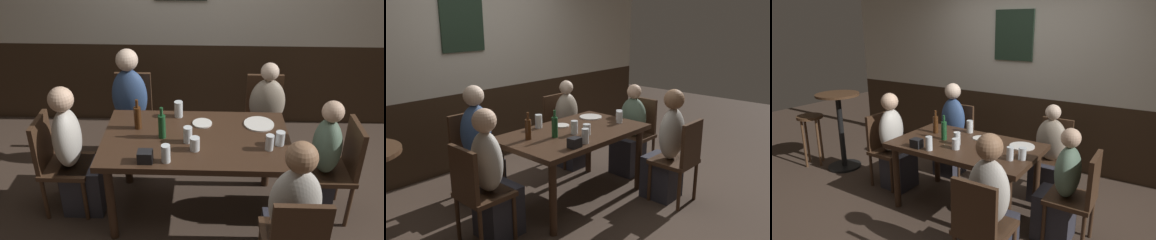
# 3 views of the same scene
# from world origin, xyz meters

# --- Properties ---
(ground_plane) EXTENTS (12.00, 12.00, 0.00)m
(ground_plane) POSITION_xyz_m (0.00, 0.00, 0.00)
(ground_plane) COLOR #423328
(wall_back) EXTENTS (6.40, 0.13, 2.60)m
(wall_back) POSITION_xyz_m (-0.00, 1.65, 1.30)
(wall_back) COLOR #332316
(wall_back) RESTS_ON ground_plane
(dining_table) EXTENTS (1.50, 0.89, 0.74)m
(dining_table) POSITION_xyz_m (0.00, 0.00, 0.65)
(dining_table) COLOR #382316
(dining_table) RESTS_ON ground_plane
(chair_right_far) EXTENTS (0.40, 0.40, 0.88)m
(chair_right_far) POSITION_xyz_m (0.66, 0.86, 0.50)
(chair_right_far) COLOR #422B1C
(chair_right_far) RESTS_ON ground_plane
(chair_head_east) EXTENTS (0.40, 0.40, 0.88)m
(chair_head_east) POSITION_xyz_m (1.17, 0.00, 0.50)
(chair_head_east) COLOR #422B1C
(chair_head_east) RESTS_ON ground_plane
(chair_head_west) EXTENTS (0.40, 0.40, 0.88)m
(chair_head_west) POSITION_xyz_m (-1.17, 0.00, 0.50)
(chair_head_west) COLOR #422B1C
(chair_head_west) RESTS_ON ground_plane
(chair_left_far) EXTENTS (0.40, 0.40, 0.88)m
(chair_left_far) POSITION_xyz_m (-0.66, 0.86, 0.50)
(chair_left_far) COLOR #422B1C
(chair_left_far) RESTS_ON ground_plane
(person_right_near) EXTENTS (0.34, 0.37, 1.17)m
(person_right_near) POSITION_xyz_m (0.66, -0.70, 0.50)
(person_right_near) COLOR #2D2D38
(person_right_near) RESTS_ON ground_plane
(person_right_far) EXTENTS (0.34, 0.37, 1.09)m
(person_right_far) POSITION_xyz_m (0.66, 0.70, 0.45)
(person_right_far) COLOR #2D2D38
(person_right_far) RESTS_ON ground_plane
(person_head_east) EXTENTS (0.37, 0.34, 1.08)m
(person_head_east) POSITION_xyz_m (1.00, 0.00, 0.45)
(person_head_east) COLOR #2D2D38
(person_head_east) RESTS_ON ground_plane
(person_head_west) EXTENTS (0.37, 0.34, 1.16)m
(person_head_west) POSITION_xyz_m (-1.00, 0.00, 0.49)
(person_head_west) COLOR #2D2D38
(person_head_west) RESTS_ON ground_plane
(person_left_far) EXTENTS (0.34, 0.37, 1.21)m
(person_left_far) POSITION_xyz_m (-0.66, 0.70, 0.52)
(person_left_far) COLOR #2D2D38
(person_left_far) RESTS_ON ground_plane
(highball_clear) EXTENTS (0.07, 0.07, 0.14)m
(highball_clear) POSITION_xyz_m (-0.21, -0.34, 0.80)
(highball_clear) COLOR silver
(highball_clear) RESTS_ON dining_table
(pint_glass_stout) EXTENTS (0.07, 0.07, 0.11)m
(pint_glass_stout) POSITION_xyz_m (0.65, -0.08, 0.79)
(pint_glass_stout) COLOR silver
(pint_glass_stout) RESTS_ON dining_table
(tumbler_short) EXTENTS (0.07, 0.07, 0.14)m
(tumbler_short) POSITION_xyz_m (-0.16, 0.35, 0.80)
(tumbler_short) COLOR silver
(tumbler_short) RESTS_ON dining_table
(beer_glass_tall) EXTENTS (0.08, 0.08, 0.11)m
(beer_glass_tall) POSITION_xyz_m (-0.01, -0.18, 0.79)
(beer_glass_tall) COLOR silver
(beer_glass_tall) RESTS_ON dining_table
(pint_glass_pale) EXTENTS (0.06, 0.06, 0.12)m
(pint_glass_pale) POSITION_xyz_m (0.56, -0.15, 0.80)
(pint_glass_pale) COLOR silver
(pint_glass_pale) RESTS_ON dining_table
(pint_glass_amber) EXTENTS (0.07, 0.07, 0.13)m
(pint_glass_amber) POSITION_xyz_m (-0.06, -0.07, 0.80)
(pint_glass_amber) COLOR silver
(pint_glass_amber) RESTS_ON dining_table
(beer_bottle_green) EXTENTS (0.06, 0.06, 0.27)m
(beer_bottle_green) POSITION_xyz_m (-0.27, -0.01, 0.85)
(beer_bottle_green) COLOR #194723
(beer_bottle_green) RESTS_ON dining_table
(beer_bottle_brown) EXTENTS (0.06, 0.06, 0.26)m
(beer_bottle_brown) POSITION_xyz_m (-0.48, 0.13, 0.84)
(beer_bottle_brown) COLOR #42230F
(beer_bottle_brown) RESTS_ON dining_table
(plate_white_large) EXTENTS (0.25, 0.25, 0.01)m
(plate_white_large) POSITION_xyz_m (0.53, 0.22, 0.75)
(plate_white_large) COLOR white
(plate_white_large) RESTS_ON dining_table
(plate_white_small) EXTENTS (0.17, 0.17, 0.01)m
(plate_white_small) POSITION_xyz_m (0.05, 0.22, 0.75)
(plate_white_small) COLOR white
(plate_white_small) RESTS_ON dining_table
(condiment_caddy) EXTENTS (0.11, 0.09, 0.09)m
(condiment_caddy) POSITION_xyz_m (-0.36, -0.35, 0.79)
(condiment_caddy) COLOR black
(condiment_caddy) RESTS_ON dining_table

